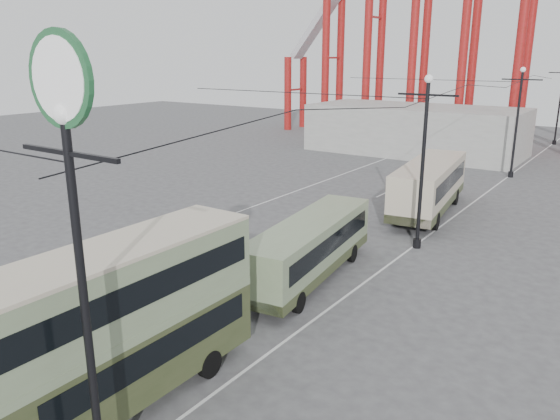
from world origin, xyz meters
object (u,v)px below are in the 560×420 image
Objects in this scene: lamp_post_near at (70,174)px; single_decker_green at (310,247)px; double_decker_bus at (117,321)px; single_decker_cream at (429,185)px; pedestrian at (283,267)px.

single_decker_green is at bearing 100.51° from lamp_post_near.
double_decker_bus is 0.83× the size of single_decker_cream.
double_decker_bus is at bearing 85.56° from pedestrian.
double_decker_bus is (-2.01, 2.35, -5.01)m from lamp_post_near.
single_decker_green is at bearing -126.35° from pedestrian.
lamp_post_near is at bearing -87.16° from single_decker_green.
double_decker_bus is 5.22× the size of pedestrian.
lamp_post_near is 1.14× the size of double_decker_bus.
lamp_post_near reaches higher than single_decker_cream.
double_decker_bus is 11.59m from single_decker_green.
single_decker_cream is (-1.97, 27.98, -5.92)m from lamp_post_near.
single_decker_green is 5.71× the size of pedestrian.
single_decker_cream is at bearing 89.79° from double_decker_bus.
single_decker_green is at bearing 92.67° from double_decker_bus.
single_decker_cream is (0.60, 14.12, 0.32)m from single_decker_green.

